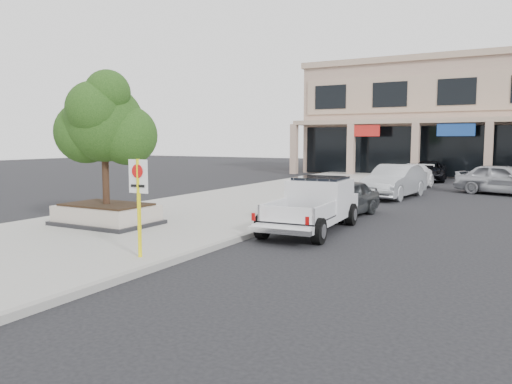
# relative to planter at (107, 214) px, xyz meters

# --- Properties ---
(ground) EXTENTS (120.00, 120.00, 0.00)m
(ground) POSITION_rel_planter_xyz_m (6.33, -0.08, -0.48)
(ground) COLOR black
(ground) RESTS_ON ground
(sidewalk) EXTENTS (8.00, 52.00, 0.15)m
(sidewalk) POSITION_rel_planter_xyz_m (0.83, 5.92, -0.40)
(sidewalk) COLOR gray
(sidewalk) RESTS_ON ground
(curb) EXTENTS (0.20, 52.00, 0.15)m
(curb) POSITION_rel_planter_xyz_m (4.78, 5.92, -0.40)
(curb) COLOR gray
(curb) RESTS_ON ground
(planter) EXTENTS (3.20, 2.20, 0.68)m
(planter) POSITION_rel_planter_xyz_m (0.00, 0.00, 0.00)
(planter) COLOR black
(planter) RESTS_ON sidewalk
(planter_tree) EXTENTS (2.90, 2.55, 4.00)m
(planter_tree) POSITION_rel_planter_xyz_m (0.13, 0.15, 2.94)
(planter_tree) COLOR black
(planter_tree) RESTS_ON planter
(no_parking_sign) EXTENTS (0.55, 0.09, 2.30)m
(no_parking_sign) POSITION_rel_planter_xyz_m (4.06, -2.95, 1.16)
(no_parking_sign) COLOR #FFEB0D
(no_parking_sign) RESTS_ON sidewalk
(hedge) EXTENTS (1.10, 0.99, 0.93)m
(hedge) POSITION_rel_planter_xyz_m (4.53, 6.09, 0.14)
(hedge) COLOR #254F16
(hedge) RESTS_ON sidewalk
(pickup_truck) EXTENTS (2.28, 5.43, 1.68)m
(pickup_truck) POSITION_rel_planter_xyz_m (5.98, 2.79, 0.36)
(pickup_truck) COLOR silver
(pickup_truck) RESTS_ON ground
(curb_car_a) EXTENTS (2.16, 4.23, 1.38)m
(curb_car_a) POSITION_rel_planter_xyz_m (5.80, 6.26, 0.21)
(curb_car_a) COLOR #323537
(curb_car_a) RESTS_ON ground
(curb_car_b) EXTENTS (2.33, 5.18, 1.65)m
(curb_car_b) POSITION_rel_planter_xyz_m (6.07, 13.35, 0.35)
(curb_car_b) COLOR #AEB1B6
(curb_car_b) RESTS_ON ground
(curb_car_c) EXTENTS (2.35, 5.06, 1.43)m
(curb_car_c) POSITION_rel_planter_xyz_m (5.72, 18.52, 0.24)
(curb_car_c) COLOR white
(curb_car_c) RESTS_ON ground
(curb_car_d) EXTENTS (2.82, 5.23, 1.39)m
(curb_car_d) POSITION_rel_planter_xyz_m (5.68, 24.90, 0.22)
(curb_car_d) COLOR black
(curb_car_d) RESTS_ON ground
(lot_car_a) EXTENTS (5.15, 3.23, 1.63)m
(lot_car_a) POSITION_rel_planter_xyz_m (10.77, 17.51, 0.34)
(lot_car_a) COLOR #9EA0A6
(lot_car_a) RESTS_ON ground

